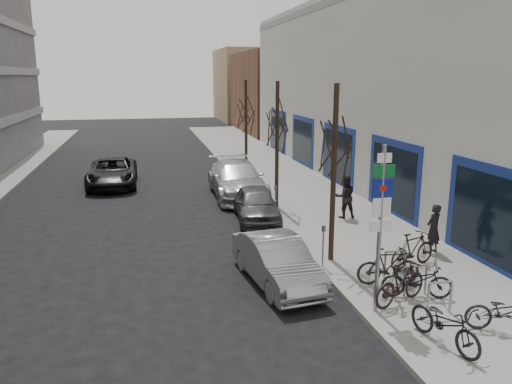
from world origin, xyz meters
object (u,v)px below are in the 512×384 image
tree_mid (277,115)px  bike_mid_inner (388,266)px  tree_far (246,106)px  pedestrian_near (433,229)px  parked_car_mid (256,204)px  parked_car_back (237,179)px  tree_near (335,132)px  pedestrian_far (345,196)px  meter_mid (275,198)px  bike_far_inner (413,249)px  meter_back (247,173)px  bike_mid_curb (417,278)px  bike_near_left (445,320)px  highway_sign_pole (381,219)px  meter_front (323,242)px  lane_car (112,172)px  bike_far_curb (507,308)px  bike_near_right (401,283)px  parked_car_front (277,261)px  bike_rack (416,276)px

tree_mid → bike_mid_inner: size_ratio=3.11×
tree_far → pedestrian_near: size_ratio=3.43×
parked_car_mid → parked_car_back: parked_car_back is taller
tree_near → pedestrian_far: tree_near is taller
parked_car_mid → tree_far: bearing=86.3°
tree_mid → parked_car_mid: 3.86m
meter_mid → bike_far_inner: size_ratio=0.69×
meter_mid → bike_mid_inner: bearing=-79.8°
parked_car_mid → pedestrian_near: 7.03m
tree_mid → pedestrian_near: 8.10m
meter_back → bike_mid_inner: (1.28, -12.63, -0.23)m
parked_car_back → bike_mid_curb: bearing=-78.4°
bike_far_inner → pedestrian_far: size_ratio=1.05×
meter_mid → bike_near_left: bearing=-84.7°
highway_sign_pole → meter_back: size_ratio=3.31×
parked_car_back → bike_near_left: bearing=-82.5°
highway_sign_pole → meter_front: bearing=94.7°
tree_mid → parked_car_back: tree_mid is taller
bike_mid_curb → parked_car_back: bearing=29.2°
bike_near_left → bike_far_inner: (1.62, 4.14, -0.02)m
bike_far_inner → parked_car_mid: (-3.31, 6.32, -0.02)m
bike_mid_curb → lane_car: 18.27m
tree_far → parked_car_back: 5.03m
bike_far_curb → lane_car: bearing=48.2°
tree_mid → tree_far: bearing=90.0°
bike_mid_curb → pedestrian_near: size_ratio=1.11×
bike_near_left → bike_near_right: (0.06, 2.00, -0.02)m
meter_front → bike_mid_inner: 2.08m
tree_mid → tree_far: size_ratio=1.00×
highway_sign_pole → bike_near_left: bearing=-68.7°
highway_sign_pole → parked_car_front: highway_sign_pole is taller
tree_near → pedestrian_far: size_ratio=3.15×
bike_mid_inner → bike_near_left: bearing=-178.6°
bike_near_left → parked_car_mid: parked_car_mid is taller
bike_far_inner → parked_car_back: bearing=-2.5°
meter_mid → bike_far_curb: 10.40m
tree_far → tree_mid: bearing=-90.0°
tree_near → bike_rack: bearing=-67.5°
bike_far_curb → bike_near_left: bearing=119.0°
meter_back → bike_near_right: meter_back is taller
tree_mid → meter_front: tree_mid is taller
tree_mid → meter_back: bearing=96.4°
bike_near_left → bike_far_curb: bearing=-6.0°
bike_near_left → tree_near: bearing=81.4°
tree_near → meter_back: bearing=92.5°
bike_mid_curb → pedestrian_far: (1.08, 7.34, 0.33)m
bike_far_inner → bike_near_left: bearing=138.7°
tree_mid → meter_back: tree_mid is taller
meter_back → bike_near_left: (0.95, -15.80, -0.19)m
bike_near_left → bike_far_curb: (1.68, 0.23, -0.04)m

